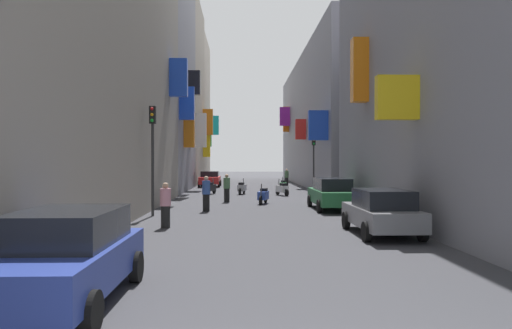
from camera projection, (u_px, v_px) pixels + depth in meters
The scene contains 21 objects.
ground_plane at pixel (252, 194), 33.19m from camera, with size 140.00×140.00×0.00m, color #38383D.
building_left_near at pixel (44, 7), 16.90m from camera, with size 7.05×28.02×16.03m.
building_left_mid_a at pixel (150, 61), 36.77m from camera, with size 7.34×11.80×20.65m.
building_left_mid_b at pixel (172, 94), 47.98m from camera, with size 7.10×10.58×18.68m.
building_left_mid_c at pixel (184, 111), 58.06m from camera, with size 7.39×9.60×17.44m.
building_right_mid_b at pixel (328, 122), 46.51m from camera, with size 7.29×33.77×12.61m.
parked_car_blue at pixel (65, 255), 7.66m from camera, with size 1.93×4.08×1.53m.
parked_car_grey at pixel (382, 211), 14.70m from camera, with size 1.84×3.97×1.46m.
parked_car_green at pixel (331, 193), 22.43m from camera, with size 1.84×4.46×1.54m.
parked_car_red at pixel (210, 178), 42.68m from camera, with size 1.97×4.16×1.42m.
scooter_silver at pixel (242, 188), 32.84m from camera, with size 0.66×1.84×1.13m.
scooter_white at pixel (282, 189), 31.59m from camera, with size 0.82×1.82×1.13m.
scooter_black at pixel (210, 188), 32.93m from camera, with size 0.77×1.79×1.13m.
scooter_green at pixel (283, 185), 36.11m from camera, with size 0.64×1.86×1.13m.
scooter_blue at pixel (263, 195), 25.46m from camera, with size 0.69×1.75×1.13m.
pedestrian_crossing at pixel (165, 205), 16.30m from camera, with size 0.54×0.54×1.60m.
pedestrian_near_left at pixel (227, 188), 26.54m from camera, with size 0.50×0.50×1.62m.
pedestrian_near_right at pixel (206, 194), 21.63m from camera, with size 0.53×0.53×1.66m.
pedestrian_mid_street at pixel (287, 177), 43.81m from camera, with size 0.50×0.50×1.64m.
traffic_light_near_corner at pixel (314, 154), 34.30m from camera, with size 0.26×0.34×4.28m.
traffic_light_far_corner at pixel (153, 142), 19.82m from camera, with size 0.26×0.34×4.72m.
Camera 1 is at (-0.76, -3.17, 2.36)m, focal length 32.45 mm.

